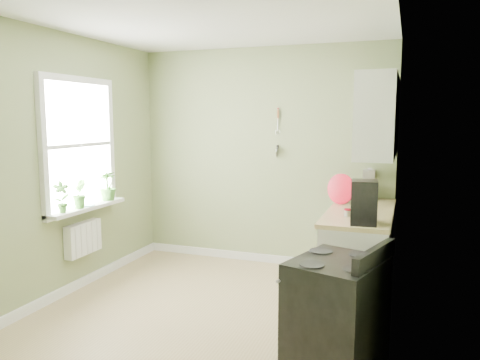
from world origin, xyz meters
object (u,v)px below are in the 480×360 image
(stand_mixer, at_px, (369,185))
(coffee_maker, at_px, (364,203))
(kettle, at_px, (346,194))
(stove, at_px, (336,314))

(stand_mixer, bearing_deg, coffee_maker, -87.36)
(stand_mixer, relative_size, kettle, 2.03)
(stand_mixer, height_order, kettle, stand_mixer)
(kettle, distance_m, coffee_maker, 1.04)
(stove, xyz_separation_m, coffee_maker, (0.09, 0.87, 0.67))
(stove, xyz_separation_m, kettle, (-0.18, 1.87, 0.58))
(stove, xyz_separation_m, stand_mixer, (0.03, 2.24, 0.65))
(stove, distance_m, kettle, 1.97)
(kettle, relative_size, coffee_maker, 0.47)
(stand_mixer, xyz_separation_m, kettle, (-0.21, -0.36, -0.07))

